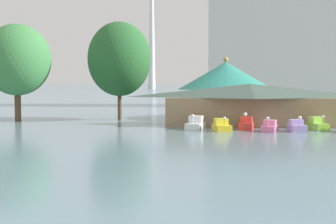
{
  "coord_description": "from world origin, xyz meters",
  "views": [
    {
      "loc": [
        9.77,
        -15.01,
        5.11
      ],
      "look_at": [
        6.85,
        23.59,
        2.71
      ],
      "focal_mm": 53.07,
      "sensor_mm": 36.0,
      "label": 1
    }
  ],
  "objects_px": {
    "pedal_boat_white": "(196,124)",
    "green_roof_pavilion": "(226,86)",
    "pedal_boat_lavender": "(297,127)",
    "shoreline_tree_mid": "(119,59)",
    "pedal_boat_yellow": "(222,126)",
    "pedal_boat_pink": "(269,127)",
    "pedal_boat_lime": "(317,125)",
    "boathouse": "(250,103)",
    "shoreline_tree_tall_left": "(17,60)",
    "background_building_block": "(273,41)",
    "pedal_boat_red": "(246,124)"
  },
  "relations": [
    {
      "from": "pedal_boat_lavender",
      "to": "boathouse",
      "type": "relative_size",
      "value": 0.12
    },
    {
      "from": "background_building_block",
      "to": "pedal_boat_red",
      "type": "bearing_deg",
      "value": -100.52
    },
    {
      "from": "pedal_boat_white",
      "to": "pedal_boat_lime",
      "type": "xyz_separation_m",
      "value": [
        12.74,
        0.34,
        -0.02
      ]
    },
    {
      "from": "pedal_boat_lime",
      "to": "shoreline_tree_tall_left",
      "type": "bearing_deg",
      "value": -122.95
    },
    {
      "from": "pedal_boat_pink",
      "to": "pedal_boat_lime",
      "type": "bearing_deg",
      "value": 129.06
    },
    {
      "from": "pedal_boat_pink",
      "to": "pedal_boat_lavender",
      "type": "relative_size",
      "value": 1.14
    },
    {
      "from": "shoreline_tree_tall_left",
      "to": "pedal_boat_white",
      "type": "bearing_deg",
      "value": -21.18
    },
    {
      "from": "pedal_boat_yellow",
      "to": "pedal_boat_pink",
      "type": "bearing_deg",
      "value": 74.84
    },
    {
      "from": "pedal_boat_lavender",
      "to": "background_building_block",
      "type": "bearing_deg",
      "value": 168.19
    },
    {
      "from": "pedal_boat_white",
      "to": "green_roof_pavilion",
      "type": "distance_m",
      "value": 17.25
    },
    {
      "from": "pedal_boat_lavender",
      "to": "shoreline_tree_mid",
      "type": "bearing_deg",
      "value": -131.41
    },
    {
      "from": "pedal_boat_white",
      "to": "pedal_boat_lime",
      "type": "relative_size",
      "value": 1.07
    },
    {
      "from": "green_roof_pavilion",
      "to": "background_building_block",
      "type": "distance_m",
      "value": 39.66
    },
    {
      "from": "shoreline_tree_mid",
      "to": "background_building_block",
      "type": "bearing_deg",
      "value": 57.68
    },
    {
      "from": "pedal_boat_yellow",
      "to": "pedal_boat_white",
      "type": "bearing_deg",
      "value": -132.48
    },
    {
      "from": "pedal_boat_yellow",
      "to": "pedal_boat_pink",
      "type": "xyz_separation_m",
      "value": [
        4.83,
        -0.2,
        -0.03
      ]
    },
    {
      "from": "pedal_boat_white",
      "to": "green_roof_pavilion",
      "type": "height_order",
      "value": "green_roof_pavilion"
    },
    {
      "from": "shoreline_tree_mid",
      "to": "background_building_block",
      "type": "xyz_separation_m",
      "value": [
        25.61,
        40.48,
        5.43
      ]
    },
    {
      "from": "boathouse",
      "to": "background_building_block",
      "type": "height_order",
      "value": "background_building_block"
    },
    {
      "from": "shoreline_tree_tall_left",
      "to": "background_building_block",
      "type": "bearing_deg",
      "value": 49.41
    },
    {
      "from": "pedal_boat_lavender",
      "to": "shoreline_tree_mid",
      "type": "xyz_separation_m",
      "value": [
        -20.74,
        14.35,
        7.57
      ]
    },
    {
      "from": "pedal_boat_lime",
      "to": "background_building_block",
      "type": "bearing_deg",
      "value": 157.85
    },
    {
      "from": "pedal_boat_lavender",
      "to": "shoreline_tree_tall_left",
      "type": "distance_m",
      "value": 35.54
    },
    {
      "from": "pedal_boat_red",
      "to": "green_roof_pavilion",
      "type": "distance_m",
      "value": 16.46
    },
    {
      "from": "boathouse",
      "to": "green_roof_pavilion",
      "type": "height_order",
      "value": "green_roof_pavilion"
    },
    {
      "from": "pedal_boat_yellow",
      "to": "green_roof_pavilion",
      "type": "relative_size",
      "value": 0.21
    },
    {
      "from": "pedal_boat_white",
      "to": "shoreline_tree_tall_left",
      "type": "bearing_deg",
      "value": -97.34
    },
    {
      "from": "pedal_boat_pink",
      "to": "green_roof_pavilion",
      "type": "bearing_deg",
      "value": -151.19
    },
    {
      "from": "boathouse",
      "to": "green_roof_pavilion",
      "type": "bearing_deg",
      "value": 103.21
    },
    {
      "from": "pedal_boat_yellow",
      "to": "background_building_block",
      "type": "distance_m",
      "value": 57.7
    },
    {
      "from": "pedal_boat_lime",
      "to": "green_roof_pavilion",
      "type": "xyz_separation_m",
      "value": [
        -8.94,
        16.03,
        3.91
      ]
    },
    {
      "from": "pedal_boat_lavender",
      "to": "shoreline_tree_mid",
      "type": "distance_m",
      "value": 26.33
    },
    {
      "from": "pedal_boat_lavender",
      "to": "pedal_boat_lime",
      "type": "relative_size",
      "value": 0.83
    },
    {
      "from": "pedal_boat_lavender",
      "to": "shoreline_tree_tall_left",
      "type": "xyz_separation_m",
      "value": [
        -33.18,
        10.42,
        7.33
      ]
    },
    {
      "from": "shoreline_tree_tall_left",
      "to": "background_building_block",
      "type": "height_order",
      "value": "background_building_block"
    },
    {
      "from": "pedal_boat_yellow",
      "to": "shoreline_tree_tall_left",
      "type": "height_order",
      "value": "shoreline_tree_tall_left"
    },
    {
      "from": "pedal_boat_pink",
      "to": "pedal_boat_white",
      "type": "bearing_deg",
      "value": -85.95
    },
    {
      "from": "pedal_boat_white",
      "to": "pedal_boat_lavender",
      "type": "xyz_separation_m",
      "value": [
        10.33,
        -1.56,
        -0.06
      ]
    },
    {
      "from": "pedal_boat_yellow",
      "to": "shoreline_tree_tall_left",
      "type": "relative_size",
      "value": 0.23
    },
    {
      "from": "pedal_boat_red",
      "to": "green_roof_pavilion",
      "type": "height_order",
      "value": "green_roof_pavilion"
    },
    {
      "from": "pedal_boat_pink",
      "to": "shoreline_tree_tall_left",
      "type": "distance_m",
      "value": 33.03
    },
    {
      "from": "green_roof_pavilion",
      "to": "background_building_block",
      "type": "bearing_deg",
      "value": 72.83
    },
    {
      "from": "pedal_boat_lavender",
      "to": "background_building_block",
      "type": "distance_m",
      "value": 56.55
    },
    {
      "from": "pedal_boat_lime",
      "to": "shoreline_tree_tall_left",
      "type": "relative_size",
      "value": 0.23
    },
    {
      "from": "pedal_boat_white",
      "to": "pedal_boat_red",
      "type": "relative_size",
      "value": 1.08
    },
    {
      "from": "pedal_boat_red",
      "to": "pedal_boat_lime",
      "type": "height_order",
      "value": "pedal_boat_red"
    },
    {
      "from": "pedal_boat_red",
      "to": "pedal_boat_lavender",
      "type": "relative_size",
      "value": 1.19
    },
    {
      "from": "shoreline_tree_tall_left",
      "to": "pedal_boat_pink",
      "type": "bearing_deg",
      "value": -19.23
    },
    {
      "from": "pedal_boat_lime",
      "to": "pedal_boat_pink",
      "type": "bearing_deg",
      "value": -87.56
    },
    {
      "from": "pedal_boat_red",
      "to": "shoreline_tree_mid",
      "type": "relative_size",
      "value": 0.22
    }
  ]
}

